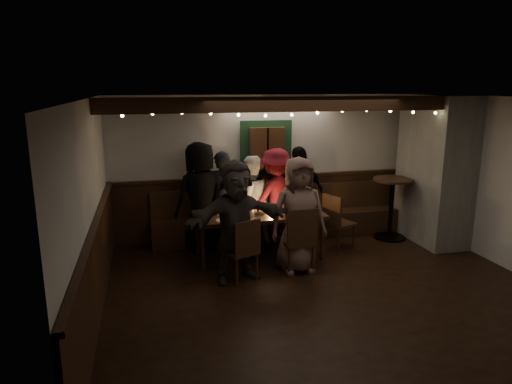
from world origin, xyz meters
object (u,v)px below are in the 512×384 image
object	(u,v)px
person_c	(250,200)
person_e	(299,193)
high_top	(392,201)
dining_table	(259,217)
chair_end	(336,219)
chair_near_right	(300,237)
person_d	(276,196)
person_g	(298,215)
person_b	(222,199)
chair_near_left	(244,247)
person_f	(236,221)
person_a	(201,196)

from	to	relation	value
person_c	person_e	world-z (taller)	person_e
high_top	person_e	xyz separation A→B (m)	(-1.64, 0.38, 0.14)
dining_table	chair_end	size ratio (longest dim) A/B	2.17
chair_near_right	person_d	bearing A→B (deg)	88.29
person_d	person_g	size ratio (longest dim) A/B	0.97
high_top	person_b	distance (m)	3.09
chair_near_left	person_e	size ratio (longest dim) A/B	0.55
person_c	person_f	distance (m)	1.56
chair_near_left	person_g	world-z (taller)	person_g
chair_near_left	high_top	bearing A→B (deg)	22.35
chair_near_right	person_c	xyz separation A→B (m)	(-0.42, 1.47, 0.21)
chair_end	high_top	xyz separation A→B (m)	(1.22, 0.31, 0.17)
person_b	chair_near_left	bearing A→B (deg)	107.00
person_d	person_g	xyz separation A→B (m)	(-0.04, -1.33, 0.03)
dining_table	person_c	size ratio (longest dim) A/B	1.32
dining_table	person_e	xyz separation A→B (m)	(0.94, 0.73, 0.17)
person_d	chair_near_left	bearing A→B (deg)	36.92
person_c	person_f	xyz separation A→B (m)	(-0.54, -1.46, 0.09)
person_a	person_f	world-z (taller)	person_a
dining_table	person_f	size ratio (longest dim) A/B	1.19
person_d	person_e	xyz separation A→B (m)	(0.47, 0.09, 0.01)
chair_near_left	person_d	xyz separation A→B (m)	(0.92, 1.54, 0.32)
chair_end	person_d	distance (m)	1.12
person_a	person_d	size ratio (longest dim) A/B	1.09
person_a	chair_near_left	bearing A→B (deg)	82.33
chair_end	person_d	size ratio (longest dim) A/B	0.57
person_c	person_e	xyz separation A→B (m)	(0.93, 0.06, 0.06)
chair_near_left	person_c	world-z (taller)	person_c
chair_end	person_e	size ratio (longest dim) A/B	0.56
chair_end	person_f	world-z (taller)	person_f
person_e	person_f	world-z (taller)	person_f
person_d	person_e	bearing A→B (deg)	168.48
dining_table	high_top	xyz separation A→B (m)	(2.58, 0.35, 0.03)
chair_end	person_b	world-z (taller)	person_b
dining_table	person_b	bearing A→B (deg)	123.97
chair_near_left	chair_near_right	bearing A→B (deg)	6.49
chair_near_left	high_top	xyz separation A→B (m)	(3.03, 1.25, 0.19)
person_e	person_b	bearing A→B (deg)	-14.36
person_g	person_e	bearing A→B (deg)	70.02
person_d	person_e	world-z (taller)	person_e
chair_end	person_b	distance (m)	1.98
chair_near_right	high_top	size ratio (longest dim) A/B	0.91
dining_table	person_f	bearing A→B (deg)	-123.87
chair_end	dining_table	bearing A→B (deg)	-178.19
person_b	person_g	distance (m)	1.67
chair_near_left	chair_near_right	size ratio (longest dim) A/B	0.91
chair_end	person_c	size ratio (longest dim) A/B	0.61
chair_near_right	person_b	size ratio (longest dim) A/B	0.61
person_c	person_d	world-z (taller)	person_d
person_d	person_f	distance (m)	1.75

